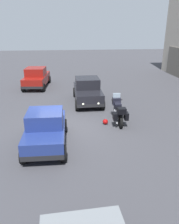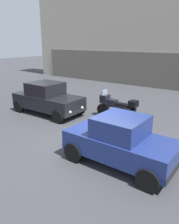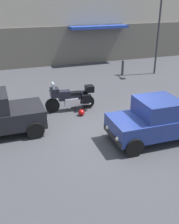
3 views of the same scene
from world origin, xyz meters
name	(u,v)px [view 1 (image 1 of 3)]	position (x,y,z in m)	size (l,w,h in m)	color
ground_plane	(65,132)	(0.00, 0.00, 0.00)	(80.00, 80.00, 0.00)	#38383D
motorcycle	(118,111)	(-0.92, 2.83, 0.62)	(2.26, 0.79, 1.36)	black
helmet	(105,122)	(-0.67, 2.09, 0.14)	(0.28, 0.28, 0.28)	#990C0C
car_hatchback_near	(87,91)	(-4.36, 1.54, 0.81)	(3.88, 1.79, 1.64)	black
car_compact_side	(46,129)	(1.21, -0.79, 0.77)	(3.50, 1.76, 1.56)	navy
car_wagon_end	(36,78)	(-8.83, -2.25, 0.81)	(3.98, 2.11, 1.64)	maroon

